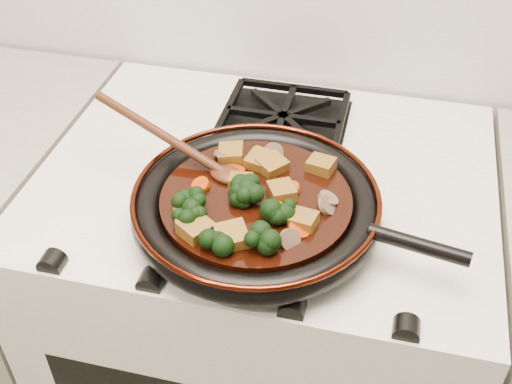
# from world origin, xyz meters

# --- Properties ---
(stove) EXTENTS (0.76, 0.60, 0.90)m
(stove) POSITION_xyz_m (0.00, 1.69, 0.45)
(stove) COLOR white
(stove) RESTS_ON ground
(burner_grate_front) EXTENTS (0.23, 0.23, 0.03)m
(burner_grate_front) POSITION_xyz_m (0.00, 1.55, 0.91)
(burner_grate_front) COLOR black
(burner_grate_front) RESTS_ON stove
(burner_grate_back) EXTENTS (0.23, 0.23, 0.03)m
(burner_grate_back) POSITION_xyz_m (0.00, 1.83, 0.91)
(burner_grate_back) COLOR black
(burner_grate_back) RESTS_ON stove
(skillet) EXTENTS (0.50, 0.37, 0.05)m
(skillet) POSITION_xyz_m (0.02, 1.56, 0.94)
(skillet) COLOR black
(skillet) RESTS_ON burner_grate_front
(braising_sauce) EXTENTS (0.28, 0.28, 0.02)m
(braising_sauce) POSITION_xyz_m (0.01, 1.56, 0.95)
(braising_sauce) COLOR black
(braising_sauce) RESTS_ON skillet
(tofu_cube_0) EXTENTS (0.05, 0.05, 0.02)m
(tofu_cube_0) POSITION_xyz_m (0.05, 1.57, 0.97)
(tofu_cube_0) COLOR brown
(tofu_cube_0) RESTS_ON braising_sauce
(tofu_cube_1) EXTENTS (0.05, 0.05, 0.03)m
(tofu_cube_1) POSITION_xyz_m (-0.07, 1.48, 0.97)
(tofu_cube_1) COLOR brown
(tofu_cube_1) RESTS_ON braising_sauce
(tofu_cube_2) EXTENTS (0.04, 0.04, 0.02)m
(tofu_cube_2) POSITION_xyz_m (0.09, 1.52, 0.97)
(tofu_cube_2) COLOR brown
(tofu_cube_2) RESTS_ON braising_sauce
(tofu_cube_3) EXTENTS (0.06, 0.06, 0.03)m
(tofu_cube_3) POSITION_xyz_m (0.00, 1.46, 0.97)
(tofu_cube_3) COLOR brown
(tofu_cube_3) RESTS_ON braising_sauce
(tofu_cube_4) EXTENTS (0.05, 0.05, 0.02)m
(tofu_cube_4) POSITION_xyz_m (0.00, 1.64, 0.97)
(tofu_cube_4) COLOR brown
(tofu_cube_4) RESTS_ON braising_sauce
(tofu_cube_5) EXTENTS (0.04, 0.03, 0.02)m
(tofu_cube_5) POSITION_xyz_m (-0.01, 1.58, 0.97)
(tofu_cube_5) COLOR brown
(tofu_cube_5) RESTS_ON braising_sauce
(tofu_cube_6) EXTENTS (0.06, 0.06, 0.03)m
(tofu_cube_6) POSITION_xyz_m (-0.05, 1.46, 0.97)
(tofu_cube_6) COLOR brown
(tofu_cube_6) RESTS_ON braising_sauce
(tofu_cube_7) EXTENTS (0.05, 0.04, 0.02)m
(tofu_cube_7) POSITION_xyz_m (0.10, 1.65, 0.97)
(tofu_cube_7) COLOR brown
(tofu_cube_7) RESTS_ON braising_sauce
(tofu_cube_8) EXTENTS (0.05, 0.05, 0.03)m
(tofu_cube_8) POSITION_xyz_m (-0.05, 1.64, 0.97)
(tofu_cube_8) COLOR brown
(tofu_cube_8) RESTS_ON braising_sauce
(tofu_cube_9) EXTENTS (0.04, 0.05, 0.03)m
(tofu_cube_9) POSITION_xyz_m (0.00, 1.63, 0.97)
(tofu_cube_9) COLOR brown
(tofu_cube_9) RESTS_ON braising_sauce
(tofu_cube_10) EXTENTS (0.06, 0.06, 0.03)m
(tofu_cube_10) POSITION_xyz_m (0.02, 1.63, 0.97)
(tofu_cube_10) COLOR brown
(tofu_cube_10) RESTS_ON braising_sauce
(broccoli_floret_0) EXTENTS (0.08, 0.08, 0.07)m
(broccoli_floret_0) POSITION_xyz_m (0.05, 1.46, 0.97)
(broccoli_floret_0) COLOR black
(broccoli_floret_0) RESTS_ON braising_sauce
(broccoli_floret_1) EXTENTS (0.08, 0.08, 0.06)m
(broccoli_floret_1) POSITION_xyz_m (-0.01, 1.44, 0.97)
(broccoli_floret_1) COLOR black
(broccoli_floret_1) RESTS_ON braising_sauce
(broccoli_floret_2) EXTENTS (0.09, 0.09, 0.06)m
(broccoli_floret_2) POSITION_xyz_m (0.00, 1.54, 0.97)
(broccoli_floret_2) COLOR black
(broccoli_floret_2) RESTS_ON braising_sauce
(broccoli_floret_3) EXTENTS (0.09, 0.08, 0.07)m
(broccoli_floret_3) POSITION_xyz_m (0.06, 1.52, 0.97)
(broccoli_floret_3) COLOR black
(broccoli_floret_3) RESTS_ON braising_sauce
(broccoli_floret_4) EXTENTS (0.07, 0.07, 0.05)m
(broccoli_floret_4) POSITION_xyz_m (-0.00, 1.54, 0.97)
(broccoli_floret_4) COLOR black
(broccoli_floret_4) RESTS_ON braising_sauce
(broccoli_floret_5) EXTENTS (0.07, 0.07, 0.06)m
(broccoli_floret_5) POSITION_xyz_m (-0.00, 1.56, 0.97)
(broccoli_floret_5) COLOR black
(broccoli_floret_5) RESTS_ON braising_sauce
(broccoli_floret_6) EXTENTS (0.09, 0.09, 0.07)m
(broccoli_floret_6) POSITION_xyz_m (-0.06, 1.49, 0.97)
(broccoli_floret_6) COLOR black
(broccoli_floret_6) RESTS_ON braising_sauce
(broccoli_floret_7) EXTENTS (0.07, 0.07, 0.07)m
(broccoli_floret_7) POSITION_xyz_m (-0.07, 1.51, 0.97)
(broccoli_floret_7) COLOR black
(broccoli_floret_7) RESTS_ON braising_sauce
(carrot_coin_0) EXTENTS (0.03, 0.03, 0.02)m
(carrot_coin_0) POSITION_xyz_m (-0.00, 1.57, 0.96)
(carrot_coin_0) COLOR #BE3505
(carrot_coin_0) RESTS_ON braising_sauce
(carrot_coin_1) EXTENTS (0.03, 0.03, 0.02)m
(carrot_coin_1) POSITION_xyz_m (0.09, 1.50, 0.96)
(carrot_coin_1) COLOR #BE3505
(carrot_coin_1) RESTS_ON braising_sauce
(carrot_coin_2) EXTENTS (0.03, 0.03, 0.02)m
(carrot_coin_2) POSITION_xyz_m (-0.03, 1.61, 0.96)
(carrot_coin_2) COLOR #BE3505
(carrot_coin_2) RESTS_ON braising_sauce
(carrot_coin_3) EXTENTS (0.03, 0.03, 0.02)m
(carrot_coin_3) POSITION_xyz_m (0.06, 1.58, 0.96)
(carrot_coin_3) COLOR #BE3505
(carrot_coin_3) RESTS_ON braising_sauce
(carrot_coin_4) EXTENTS (0.03, 0.03, 0.02)m
(carrot_coin_4) POSITION_xyz_m (-0.07, 1.56, 0.96)
(carrot_coin_4) COLOR #BE3505
(carrot_coin_4) RESTS_ON braising_sauce
(carrot_coin_5) EXTENTS (0.03, 0.03, 0.01)m
(carrot_coin_5) POSITION_xyz_m (0.05, 1.53, 0.96)
(carrot_coin_5) COLOR #BE3505
(carrot_coin_5) RESTS_ON braising_sauce
(mushroom_slice_0) EXTENTS (0.04, 0.04, 0.03)m
(mushroom_slice_0) POSITION_xyz_m (0.02, 1.66, 0.97)
(mushroom_slice_0) COLOR brown
(mushroom_slice_0) RESTS_ON braising_sauce
(mushroom_slice_1) EXTENTS (0.04, 0.04, 0.03)m
(mushroom_slice_1) POSITION_xyz_m (0.08, 1.48, 0.97)
(mushroom_slice_1) COLOR brown
(mushroom_slice_1) RESTS_ON braising_sauce
(mushroom_slice_2) EXTENTS (0.03, 0.03, 0.03)m
(mushroom_slice_2) POSITION_xyz_m (0.12, 1.56, 0.97)
(mushroom_slice_2) COLOR brown
(mushroom_slice_2) RESTS_ON braising_sauce
(mushroom_slice_3) EXTENTS (0.04, 0.04, 0.03)m
(mushroom_slice_3) POSITION_xyz_m (-0.06, 1.64, 0.97)
(mushroom_slice_3) COLOR brown
(mushroom_slice_3) RESTS_ON braising_sauce
(mushroom_slice_4) EXTENTS (0.04, 0.04, 0.02)m
(mushroom_slice_4) POSITION_xyz_m (0.12, 1.57, 0.97)
(mushroom_slice_4) COLOR brown
(mushroom_slice_4) RESTS_ON braising_sauce
(wooden_spoon) EXTENTS (0.16, 0.07, 0.25)m
(wooden_spoon) POSITION_xyz_m (-0.11, 1.61, 0.98)
(wooden_spoon) COLOR #411F0E
(wooden_spoon) RESTS_ON braising_sauce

